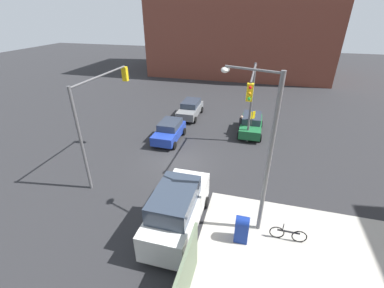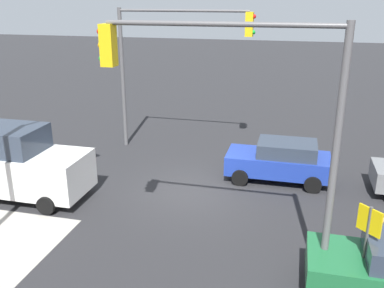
# 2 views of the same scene
# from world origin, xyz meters

# --- Properties ---
(ground_plane) EXTENTS (120.00, 120.00, 0.00)m
(ground_plane) POSITION_xyz_m (0.00, 0.00, 0.00)
(ground_plane) COLOR #28282B
(building_brick_west) EXTENTS (16.00, 28.00, 19.13)m
(building_brick_west) POSITION_xyz_m (-32.00, 0.81, 9.57)
(building_brick_west) COLOR brown
(building_brick_west) RESTS_ON ground
(traffic_signal_nw_corner) EXTENTS (5.81, 0.36, 6.50)m
(traffic_signal_nw_corner) POSITION_xyz_m (-2.27, 4.50, 4.65)
(traffic_signal_nw_corner) COLOR #59595B
(traffic_signal_nw_corner) RESTS_ON ground
(traffic_signal_se_corner) EXTENTS (6.22, 0.36, 6.50)m
(traffic_signal_se_corner) POSITION_xyz_m (2.10, -4.50, 4.67)
(traffic_signal_se_corner) COLOR #59595B
(traffic_signal_se_corner) RESTS_ON ground
(street_lamp_corner) EXTENTS (1.13, 2.56, 8.00)m
(street_lamp_corner) POSITION_xyz_m (5.09, 5.45, 4.70)
(street_lamp_corner) COLOR slate
(street_lamp_corner) RESTS_ON ground
(warning_sign_two_way) EXTENTS (0.48, 0.48, 2.40)m
(warning_sign_two_way) POSITION_xyz_m (-5.40, 4.67, 1.64)
(warning_sign_two_way) COLOR #4C4C4C
(warning_sign_two_way) RESTS_ON ground
(mailbox_blue) EXTENTS (0.56, 0.64, 1.43)m
(mailbox_blue) POSITION_xyz_m (6.20, 5.00, 0.76)
(mailbox_blue) COLOR navy
(mailbox_blue) RESTS_ON ground
(sedan_gray) EXTENTS (4.39, 2.02, 1.62)m
(sedan_gray) POSITION_xyz_m (-8.79, -1.67, 0.84)
(sedan_gray) COLOR slate
(sedan_gray) RESTS_ON ground
(coupe_blue) EXTENTS (4.01, 2.02, 1.62)m
(coupe_blue) POSITION_xyz_m (-3.09, -1.95, 0.84)
(coupe_blue) COLOR #1E389E
(coupe_blue) RESTS_ON ground
(coupe_green) EXTENTS (4.38, 2.02, 1.62)m
(coupe_green) POSITION_xyz_m (-6.37, 4.66, 0.84)
(coupe_green) COLOR #1E6638
(coupe_green) RESTS_ON ground
(van_white_delivery) EXTENTS (5.40, 2.32, 2.62)m
(van_white_delivery) POSITION_xyz_m (6.28, 1.80, 1.28)
(van_white_delivery) COLOR white
(van_white_delivery) RESTS_ON ground
(pedestrian_crossing) EXTENTS (0.36, 0.36, 1.78)m
(pedestrian_crossing) POSITION_xyz_m (-5.80, 3.80, 0.93)
(pedestrian_crossing) COLOR black
(pedestrian_crossing) RESTS_ON ground
(bicycle_leaning_on_fence) EXTENTS (0.05, 1.75, 0.97)m
(bicycle_leaning_on_fence) POSITION_xyz_m (5.60, 7.20, 0.35)
(bicycle_leaning_on_fence) COLOR black
(bicycle_leaning_on_fence) RESTS_ON ground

